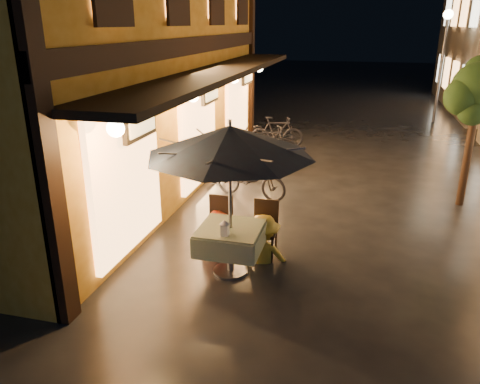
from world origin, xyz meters
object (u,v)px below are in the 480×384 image
(cafe_table, at_px, (230,239))
(patio_umbrella, at_px, (230,141))
(table_lantern, at_px, (225,227))
(person_yellow, at_px, (263,217))
(person_orange, at_px, (216,212))
(bicycle_0, at_px, (250,178))

(cafe_table, distance_m, patio_umbrella, 1.56)
(table_lantern, relative_size, person_yellow, 0.16)
(cafe_table, relative_size, patio_umbrella, 0.39)
(table_lantern, bearing_deg, cafe_table, 90.00)
(cafe_table, xyz_separation_m, person_yellow, (0.41, 0.54, 0.19))
(cafe_table, distance_m, person_orange, 0.72)
(person_orange, bearing_deg, person_yellow, -166.32)
(cafe_table, height_order, person_yellow, person_yellow)
(person_orange, bearing_deg, table_lantern, 131.10)
(table_lantern, height_order, person_yellow, person_yellow)
(cafe_table, height_order, patio_umbrella, patio_umbrella)
(cafe_table, height_order, table_lantern, table_lantern)
(person_yellow, bearing_deg, bicycle_0, -87.32)
(table_lantern, bearing_deg, person_yellow, 63.90)
(cafe_table, bearing_deg, person_orange, 125.75)
(table_lantern, bearing_deg, patio_umbrella, 90.00)
(table_lantern, xyz_separation_m, bicycle_0, (-0.48, 3.70, -0.46))
(patio_umbrella, relative_size, person_orange, 1.64)
(patio_umbrella, bearing_deg, table_lantern, -90.00)
(person_orange, height_order, bicycle_0, person_orange)
(patio_umbrella, xyz_separation_m, bicycle_0, (-0.48, 3.40, -1.69))
(cafe_table, distance_m, table_lantern, 0.45)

